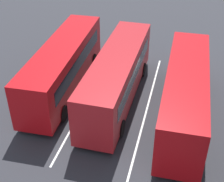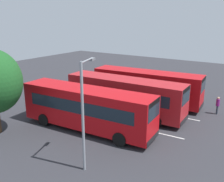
{
  "view_description": "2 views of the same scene",
  "coord_description": "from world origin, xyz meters",
  "px_view_note": "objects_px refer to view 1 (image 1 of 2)",
  "views": [
    {
      "loc": [
        -17.19,
        -5.07,
        12.87
      ],
      "look_at": [
        -1.42,
        -0.07,
        1.83
      ],
      "focal_mm": 52.02,
      "sensor_mm": 36.0,
      "label": 1
    },
    {
      "loc": [
        11.9,
        -19.06,
        8.76
      ],
      "look_at": [
        -0.96,
        0.09,
        2.06
      ],
      "focal_mm": 41.12,
      "sensor_mm": 36.0,
      "label": 2
    }
  ],
  "objects_px": {
    "bus_center_right": "(63,65)",
    "pedestrian": "(88,36)",
    "bus_center_left": "(117,75)",
    "bus_far_left": "(185,93)"
  },
  "relations": [
    {
      "from": "bus_far_left",
      "to": "bus_center_right",
      "type": "relative_size",
      "value": 1.0
    },
    {
      "from": "bus_far_left",
      "to": "bus_center_left",
      "type": "bearing_deg",
      "value": 76.77
    },
    {
      "from": "bus_far_left",
      "to": "bus_center_left",
      "type": "relative_size",
      "value": 1.0
    },
    {
      "from": "bus_center_left",
      "to": "bus_center_right",
      "type": "xyz_separation_m",
      "value": [
        0.23,
        3.98,
        0.0
      ]
    },
    {
      "from": "bus_center_right",
      "to": "pedestrian",
      "type": "relative_size",
      "value": 6.79
    },
    {
      "from": "bus_center_right",
      "to": "pedestrian",
      "type": "distance_m",
      "value": 7.01
    },
    {
      "from": "bus_center_left",
      "to": "bus_center_right",
      "type": "bearing_deg",
      "value": 84.11
    },
    {
      "from": "bus_far_left",
      "to": "pedestrian",
      "type": "relative_size",
      "value": 6.78
    },
    {
      "from": "pedestrian",
      "to": "bus_center_right",
      "type": "bearing_deg",
      "value": 6.86
    },
    {
      "from": "bus_center_left",
      "to": "bus_far_left",
      "type": "bearing_deg",
      "value": -101.81
    }
  ]
}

